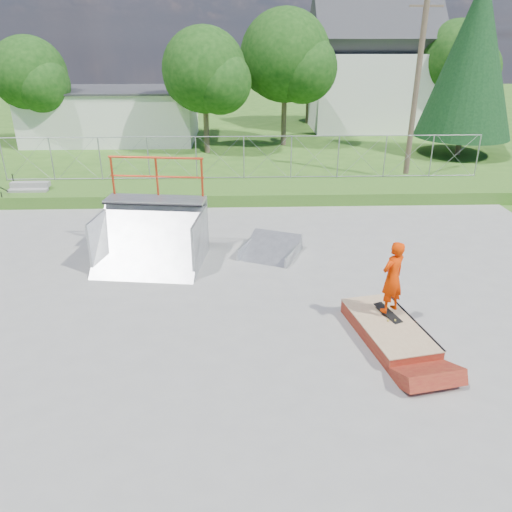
{
  "coord_description": "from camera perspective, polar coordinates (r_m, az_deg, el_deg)",
  "views": [
    {
      "loc": [
        -0.2,
        -10.36,
        6.13
      ],
      "look_at": [
        0.19,
        0.95,
        1.1
      ],
      "focal_mm": 35.0,
      "sensor_mm": 36.0,
      "label": 1
    }
  ],
  "objects": [
    {
      "name": "flat_bank_ramp",
      "position": [
        15.02,
        1.61,
        0.85
      ],
      "size": [
        2.07,
        2.13,
        0.48
      ],
      "primitive_type": null,
      "rotation": [
        0.0,
        0.0,
        -0.4
      ],
      "color": "#929499",
      "rests_on": "concrete_pad"
    },
    {
      "name": "utility_pole",
      "position": [
        23.74,
        17.84,
        17.75
      ],
      "size": [
        0.24,
        0.24,
        8.0
      ],
      "primitive_type": "cylinder",
      "color": "brown",
      "rests_on": "ground"
    },
    {
      "name": "tree_left_far",
      "position": [
        32.42,
        -24.14,
        18.15
      ],
      "size": [
        4.42,
        4.16,
        6.18
      ],
      "color": "brown",
      "rests_on": "ground"
    },
    {
      "name": "tree_back_mid",
      "position": [
        38.68,
        6.48,
        20.13
      ],
      "size": [
        4.08,
        3.84,
        5.7
      ],
      "color": "brown",
      "rests_on": "ground"
    },
    {
      "name": "chain_link_fence",
      "position": [
        21.39,
        -1.4,
        11.18
      ],
      "size": [
        20.0,
        0.06,
        1.8
      ],
      "primitive_type": null,
      "color": "gray",
      "rests_on": "grass_berm"
    },
    {
      "name": "grass_berm",
      "position": [
        20.71,
        -1.34,
        7.47
      ],
      "size": [
        24.0,
        3.0,
        0.5
      ],
      "primitive_type": "cube",
      "color": "#315F1B",
      "rests_on": "ground"
    },
    {
      "name": "tree_center",
      "position": [
        30.34,
        3.96,
        21.49
      ],
      "size": [
        5.44,
        5.12,
        7.6
      ],
      "color": "brown",
      "rests_on": "ground"
    },
    {
      "name": "concrete_stairs",
      "position": [
        21.56,
        -24.68,
        6.35
      ],
      "size": [
        1.5,
        1.6,
        0.8
      ],
      "primitive_type": null,
      "color": "gray",
      "rests_on": "ground"
    },
    {
      "name": "tree_right_far",
      "position": [
        37.15,
        22.35,
        19.87
      ],
      "size": [
        5.1,
        4.8,
        7.12
      ],
      "color": "brown",
      "rests_on": "ground"
    },
    {
      "name": "concrete_pad",
      "position": [
        12.03,
        -0.74,
        -6.57
      ],
      "size": [
        20.0,
        16.0,
        0.04
      ],
      "primitive_type": "cube",
      "color": "gray",
      "rests_on": "ground"
    },
    {
      "name": "grind_box",
      "position": [
        11.46,
        14.83,
        -8.19
      ],
      "size": [
        1.67,
        2.7,
        0.37
      ],
      "rotation": [
        0.0,
        0.0,
        0.19
      ],
      "color": "maroon",
      "rests_on": "concrete_pad"
    },
    {
      "name": "conifer_tree",
      "position": [
        29.98,
        23.56,
        20.08
      ],
      "size": [
        5.04,
        5.04,
        9.1
      ],
      "color": "brown",
      "rests_on": "ground"
    },
    {
      "name": "skater",
      "position": [
        11.26,
        15.29,
        -2.69
      ],
      "size": [
        0.72,
        0.65,
        1.65
      ],
      "primitive_type": "imported",
      "rotation": [
        0.0,
        0.0,
        3.7
      ],
      "color": "red",
      "rests_on": "grind_box"
    },
    {
      "name": "gable_house",
      "position": [
        37.58,
        13.0,
        19.91
      ],
      "size": [
        8.4,
        6.08,
        8.94
      ],
      "color": "silver",
      "rests_on": "ground"
    },
    {
      "name": "utility_building_flat",
      "position": [
        33.61,
        -15.93,
        15.18
      ],
      "size": [
        10.0,
        6.0,
        3.0
      ],
      "primitive_type": "cube",
      "color": "silver",
      "rests_on": "ground"
    },
    {
      "name": "skateboard",
      "position": [
        11.64,
        14.86,
        -6.33
      ],
      "size": [
        0.51,
        0.82,
        0.13
      ],
      "primitive_type": "cube",
      "rotation": [
        0.14,
        0.0,
        0.4
      ],
      "color": "black",
      "rests_on": "grind_box"
    },
    {
      "name": "tree_left_near",
      "position": [
        28.3,
        -5.43,
        20.04
      ],
      "size": [
        4.76,
        4.48,
        6.65
      ],
      "color": "brown",
      "rests_on": "ground"
    },
    {
      "name": "quarter_pipe",
      "position": [
        14.26,
        -12.25,
        4.26
      ],
      "size": [
        3.2,
        2.81,
        2.91
      ],
      "primitive_type": null,
      "rotation": [
        0.0,
        0.0,
        -0.13
      ],
      "color": "#929499",
      "rests_on": "concrete_pad"
    },
    {
      "name": "ground",
      "position": [
        12.04,
        -0.74,
        -6.65
      ],
      "size": [
        120.0,
        120.0,
        0.0
      ],
      "primitive_type": "plane",
      "color": "#315F1B",
      "rests_on": "ground"
    }
  ]
}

